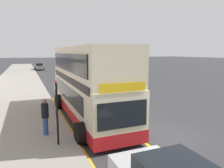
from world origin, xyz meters
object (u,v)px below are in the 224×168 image
(double_decker_bus, at_px, (87,85))
(parked_car_grey_across, at_px, (39,67))
(bus_stop_sign, at_px, (57,108))
(pedestrian_waiting_near_sign, at_px, (45,115))

(double_decker_bus, xyz_separation_m, parked_car_grey_across, (-0.54, 38.67, -1.26))
(parked_car_grey_across, bearing_deg, bus_stop_sign, -94.47)
(double_decker_bus, distance_m, bus_stop_sign, 4.37)
(bus_stop_sign, height_order, parked_car_grey_across, bus_stop_sign)
(parked_car_grey_across, distance_m, pedestrian_waiting_near_sign, 41.14)
(bus_stop_sign, distance_m, parked_car_grey_across, 42.39)
(double_decker_bus, xyz_separation_m, bus_stop_sign, (-2.37, -3.66, -0.31))
(double_decker_bus, bearing_deg, parked_car_grey_across, 90.80)
(bus_stop_sign, xyz_separation_m, parked_car_grey_across, (1.83, 42.34, -0.95))
(bus_stop_sign, xyz_separation_m, pedestrian_waiting_near_sign, (-0.39, 1.26, -0.64))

